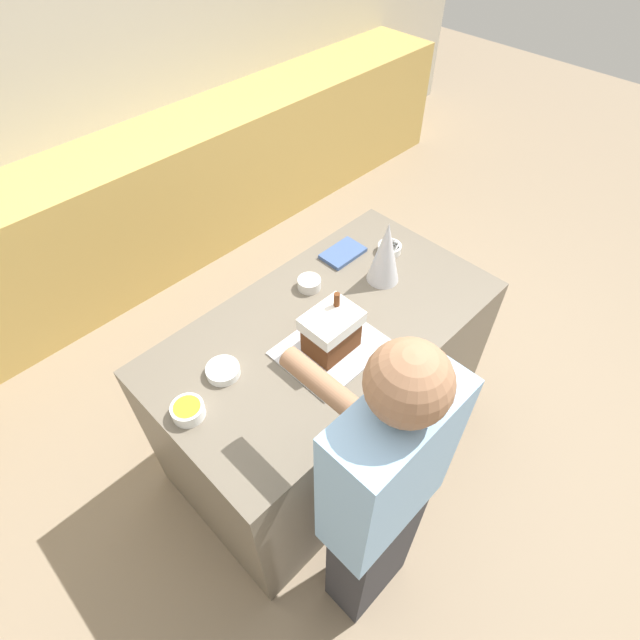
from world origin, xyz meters
TOP-DOWN VIEW (x-y plane):
  - ground_plane at (0.00, 0.00)m, footprint 12.00×12.00m
  - wall_back at (0.00, 2.25)m, footprint 8.00×0.05m
  - back_cabinet_block at (0.00, 1.93)m, footprint 6.00×0.60m
  - kitchen_island at (0.00, 0.00)m, footprint 1.54×0.83m
  - baking_tray at (-0.08, -0.10)m, footprint 0.41×0.33m
  - gingerbread_house at (-0.08, -0.10)m, footprint 0.22×0.17m
  - decorative_tree at (0.39, 0.02)m, footprint 0.15×0.15m
  - candy_bowl_beside_tree at (-0.47, 0.11)m, footprint 0.13×0.13m
  - candy_bowl_center_rear at (-0.67, 0.05)m, footprint 0.12×0.12m
  - candy_bowl_near_tray_right at (0.56, 0.12)m, footprint 0.11×0.11m
  - candy_bowl_far_right at (0.11, 0.22)m, footprint 0.11×0.11m
  - cookbook at (0.38, 0.26)m, footprint 0.21×0.13m
  - person at (-0.40, -0.64)m, footprint 0.43×0.54m

SIDE VIEW (x-z plane):
  - ground_plane at x=0.00m, z-range 0.00..0.00m
  - kitchen_island at x=0.00m, z-range 0.00..0.91m
  - back_cabinet_block at x=0.00m, z-range 0.00..0.93m
  - person at x=-0.40m, z-range 0.03..1.67m
  - baking_tray at x=-0.08m, z-range 0.91..0.92m
  - cookbook at x=0.38m, z-range 0.91..0.93m
  - candy_bowl_beside_tree at x=-0.47m, z-range 0.92..0.95m
  - candy_bowl_near_tray_right at x=0.56m, z-range 0.92..0.96m
  - candy_bowl_far_right at x=0.11m, z-range 0.92..0.96m
  - candy_bowl_center_rear at x=-0.67m, z-range 0.92..0.97m
  - gingerbread_house at x=-0.08m, z-range 0.90..1.14m
  - decorative_tree at x=0.39m, z-range 0.91..1.23m
  - wall_back at x=0.00m, z-range 0.00..2.60m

